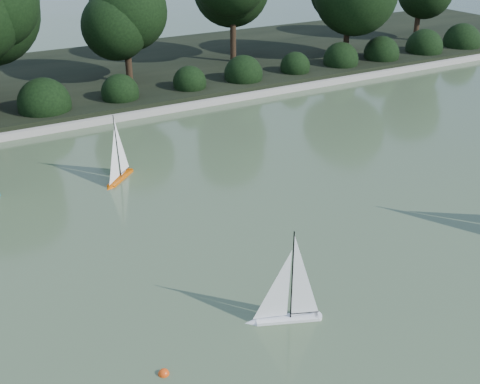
{
  "coord_description": "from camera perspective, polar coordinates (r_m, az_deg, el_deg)",
  "views": [
    {
      "loc": [
        -5.03,
        -5.83,
        5.23
      ],
      "look_at": [
        -0.36,
        2.3,
        0.7
      ],
      "focal_mm": 45.0,
      "sensor_mm": 36.0,
      "label": 1
    }
  ],
  "objects": [
    {
      "name": "ground",
      "position": [
        9.31,
        9.14,
        -8.77
      ],
      "size": [
        80.0,
        80.0,
        0.0
      ],
      "primitive_type": "plane",
      "color": "#35472A",
      "rests_on": "ground"
    },
    {
      "name": "pond_coping",
      "position": [
        16.48,
        -10.66,
        7.17
      ],
      "size": [
        40.0,
        0.35,
        0.18
      ],
      "primitive_type": "cube",
      "color": "gray",
      "rests_on": "ground"
    },
    {
      "name": "far_bank",
      "position": [
        20.14,
        -14.67,
        10.35
      ],
      "size": [
        40.0,
        8.0,
        0.3
      ],
      "primitive_type": "cube",
      "color": "black",
      "rests_on": "ground"
    },
    {
      "name": "tree_line",
      "position": [
        18.55,
        -10.32,
        17.38
      ],
      "size": [
        26.31,
        3.93,
        4.39
      ],
      "color": "black",
      "rests_on": "ground"
    },
    {
      "name": "shrub_hedge",
      "position": [
        17.19,
        -11.81,
        9.11
      ],
      "size": [
        29.1,
        1.1,
        1.1
      ],
      "color": "black",
      "rests_on": "ground"
    },
    {
      "name": "sailboat_white_a",
      "position": [
        8.4,
        4.0,
        -10.78
      ],
      "size": [
        1.06,
        0.56,
        1.49
      ],
      "color": "white",
      "rests_on": "ground"
    },
    {
      "name": "sailboat_orange",
      "position": [
        12.68,
        -11.52,
        2.02
      ],
      "size": [
        0.87,
        0.84,
        1.47
      ],
      "color": "#D15304",
      "rests_on": "ground"
    },
    {
      "name": "race_buoy",
      "position": [
        7.77,
        -7.24,
        -16.75
      ],
      "size": [
        0.14,
        0.14,
        0.14
      ],
      "primitive_type": "sphere",
      "color": "#E1410B",
      "rests_on": "ground"
    }
  ]
}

